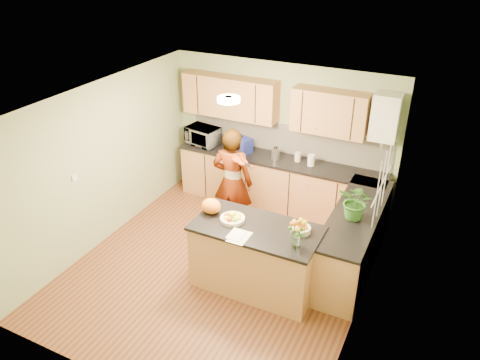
% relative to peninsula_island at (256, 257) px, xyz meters
% --- Properties ---
extents(floor, '(4.50, 4.50, 0.00)m').
position_rel_peninsula_island_xyz_m(floor, '(-0.62, 0.14, -0.48)').
color(floor, '#592C19').
rests_on(floor, ground).
extents(ceiling, '(4.00, 4.50, 0.02)m').
position_rel_peninsula_island_xyz_m(ceiling, '(-0.62, 0.14, 2.02)').
color(ceiling, white).
rests_on(ceiling, wall_back).
extents(wall_back, '(4.00, 0.02, 2.50)m').
position_rel_peninsula_island_xyz_m(wall_back, '(-0.62, 2.39, 0.77)').
color(wall_back, '#91A576').
rests_on(wall_back, floor).
extents(wall_front, '(4.00, 0.02, 2.50)m').
position_rel_peninsula_island_xyz_m(wall_front, '(-0.62, -2.11, 0.77)').
color(wall_front, '#91A576').
rests_on(wall_front, floor).
extents(wall_left, '(0.02, 4.50, 2.50)m').
position_rel_peninsula_island_xyz_m(wall_left, '(-2.62, 0.14, 0.77)').
color(wall_left, '#91A576').
rests_on(wall_left, floor).
extents(wall_right, '(0.02, 4.50, 2.50)m').
position_rel_peninsula_island_xyz_m(wall_right, '(1.38, 0.14, 0.77)').
color(wall_right, '#91A576').
rests_on(wall_right, floor).
extents(back_counter, '(3.64, 0.62, 0.94)m').
position_rel_peninsula_island_xyz_m(back_counter, '(-0.52, 2.09, -0.01)').
color(back_counter, '#AF7446').
rests_on(back_counter, floor).
extents(right_counter, '(0.62, 2.24, 0.94)m').
position_rel_peninsula_island_xyz_m(right_counter, '(1.08, 0.99, -0.01)').
color(right_counter, '#AF7446').
rests_on(right_counter, floor).
extents(splashback, '(3.60, 0.02, 0.52)m').
position_rel_peninsula_island_xyz_m(splashback, '(-0.52, 2.37, 0.72)').
color(splashback, beige).
rests_on(splashback, back_counter).
extents(upper_cabinets, '(3.20, 0.34, 0.70)m').
position_rel_peninsula_island_xyz_m(upper_cabinets, '(-0.79, 2.22, 1.37)').
color(upper_cabinets, '#AF7446').
rests_on(upper_cabinets, wall_back).
extents(boiler, '(0.40, 0.30, 0.86)m').
position_rel_peninsula_island_xyz_m(boiler, '(1.08, 2.23, 1.42)').
color(boiler, white).
rests_on(boiler, wall_back).
extents(window_right, '(0.01, 1.30, 1.05)m').
position_rel_peninsula_island_xyz_m(window_right, '(1.38, 0.74, 1.07)').
color(window_right, white).
rests_on(window_right, wall_right).
extents(light_switch, '(0.02, 0.09, 0.09)m').
position_rel_peninsula_island_xyz_m(light_switch, '(-2.60, -0.46, 0.82)').
color(light_switch, white).
rests_on(light_switch, wall_left).
extents(ceiling_lamp, '(0.30, 0.30, 0.07)m').
position_rel_peninsula_island_xyz_m(ceiling_lamp, '(-0.62, 0.44, 1.98)').
color(ceiling_lamp, '#FFEABF').
rests_on(ceiling_lamp, ceiling).
extents(peninsula_island, '(1.67, 0.86, 0.96)m').
position_rel_peninsula_island_xyz_m(peninsula_island, '(0.00, 0.00, 0.00)').
color(peninsula_island, '#AF7446').
rests_on(peninsula_island, floor).
extents(fruit_dish, '(0.33, 0.33, 0.12)m').
position_rel_peninsula_island_xyz_m(fruit_dish, '(-0.35, -0.00, 0.53)').
color(fruit_dish, beige).
rests_on(fruit_dish, peninsula_island).
extents(orange_bowl, '(0.25, 0.25, 0.15)m').
position_rel_peninsula_island_xyz_m(orange_bowl, '(0.55, 0.15, 0.54)').
color(orange_bowl, beige).
rests_on(orange_bowl, peninsula_island).
extents(flower_vase, '(0.24, 0.24, 0.45)m').
position_rel_peninsula_island_xyz_m(flower_vase, '(0.60, -0.18, 0.78)').
color(flower_vase, silver).
rests_on(flower_vase, peninsula_island).
extents(orange_bag, '(0.34, 0.32, 0.21)m').
position_rel_peninsula_island_xyz_m(orange_bag, '(-0.70, 0.05, 0.58)').
color(orange_bag, orange).
rests_on(orange_bag, peninsula_island).
extents(papers, '(0.23, 0.32, 0.01)m').
position_rel_peninsula_island_xyz_m(papers, '(-0.10, -0.30, 0.48)').
color(papers, white).
rests_on(papers, peninsula_island).
extents(violinist, '(0.69, 0.48, 1.79)m').
position_rel_peninsula_island_xyz_m(violinist, '(-0.89, 1.07, 0.41)').
color(violinist, tan).
rests_on(violinist, floor).
extents(violin, '(0.61, 0.53, 0.15)m').
position_rel_peninsula_island_xyz_m(violin, '(-0.69, 0.85, 0.95)').
color(violin, '#571A05').
rests_on(violin, violinist).
extents(microwave, '(0.64, 0.49, 0.32)m').
position_rel_peninsula_island_xyz_m(microwave, '(-2.00, 2.06, 0.62)').
color(microwave, white).
rests_on(microwave, back_counter).
extents(blue_box, '(0.39, 0.33, 0.26)m').
position_rel_peninsula_island_xyz_m(blue_box, '(-1.22, 2.07, 0.59)').
color(blue_box, navy).
rests_on(blue_box, back_counter).
extents(kettle, '(0.14, 0.14, 0.27)m').
position_rel_peninsula_island_xyz_m(kettle, '(-0.58, 2.06, 0.57)').
color(kettle, silver).
rests_on(kettle, back_counter).
extents(jar_cream, '(0.14, 0.14, 0.16)m').
position_rel_peninsula_island_xyz_m(jar_cream, '(-0.21, 2.14, 0.54)').
color(jar_cream, beige).
rests_on(jar_cream, back_counter).
extents(jar_white, '(0.15, 0.15, 0.19)m').
position_rel_peninsula_island_xyz_m(jar_white, '(0.04, 2.09, 0.55)').
color(jar_white, white).
rests_on(jar_white, back_counter).
extents(potted_plant, '(0.53, 0.49, 0.51)m').
position_rel_peninsula_island_xyz_m(potted_plant, '(1.08, 0.81, 0.71)').
color(potted_plant, '#346D24').
rests_on(potted_plant, right_counter).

